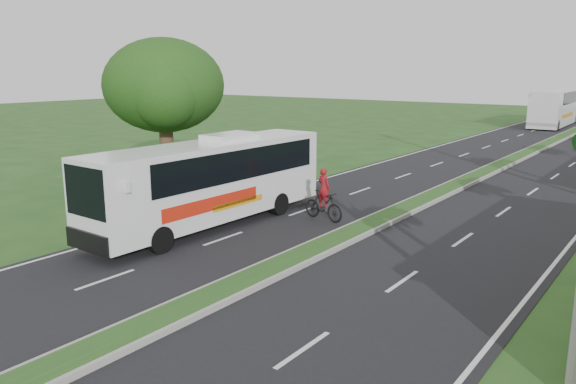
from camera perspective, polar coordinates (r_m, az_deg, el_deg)
The scene contains 8 objects.
ground at distance 14.79m, azimuth -9.89°, elevation -11.76°, with size 180.00×180.00×0.00m, color #1E461A.
road_asphalt at distance 31.41m, azimuth 17.41°, elevation 0.84°, with size 14.00×160.00×0.02m, color black.
median_strip at distance 31.39m, azimuth 17.42°, elevation 1.00°, with size 1.20×160.00×0.18m.
lane_edge_left at distance 34.12m, azimuth 6.75°, elevation 2.19°, with size 0.12×160.00×0.01m, color silver.
shade_tree at distance 29.23m, azimuth -12.60°, elevation 10.21°, with size 6.30×6.00×7.54m.
coach_bus_main at distance 21.76m, azimuth -7.71°, elevation 1.52°, with size 2.47×10.94×3.52m.
coach_bus_far at distance 66.96m, azimuth 25.56°, elevation 7.91°, with size 3.04×12.95×3.76m.
motorcyclist at distance 22.62m, azimuth 3.63°, elevation -1.04°, with size 2.06×0.89×2.15m.
Camera 1 is at (9.89, -9.20, 6.01)m, focal length 35.00 mm.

